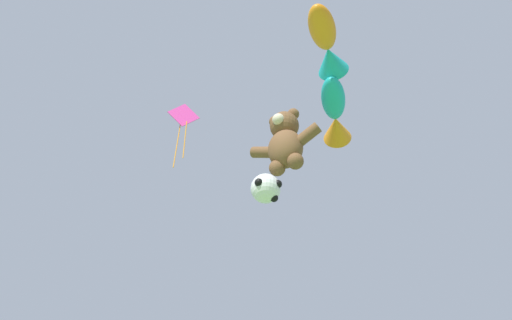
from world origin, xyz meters
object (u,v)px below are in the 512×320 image
object	(u,v)px
teddy_bear_kite	(285,141)
fish_kite_teal	(335,114)
fish_kite_tangerine	(327,44)
soccer_ball_kite	(266,188)
diamond_kite	(183,121)

from	to	relation	value
teddy_bear_kite	fish_kite_teal	world-z (taller)	fish_kite_teal
teddy_bear_kite	fish_kite_teal	distance (m)	1.79
fish_kite_tangerine	fish_kite_teal	bearing A→B (deg)	109.36
teddy_bear_kite	soccer_ball_kite	world-z (taller)	teddy_bear_kite
soccer_ball_kite	diamond_kite	bearing A→B (deg)	170.03
fish_kite_tangerine	diamond_kite	xyz separation A→B (m)	(-5.73, 1.51, 1.52)
soccer_ball_kite	diamond_kite	xyz separation A→B (m)	(-3.39, 0.60, 4.69)
fish_kite_teal	fish_kite_tangerine	size ratio (longest dim) A/B	1.07
teddy_bear_kite	fish_kite_teal	size ratio (longest dim) A/B	0.88
fish_kite_tangerine	diamond_kite	bearing A→B (deg)	165.19
fish_kite_teal	fish_kite_tangerine	xyz separation A→B (m)	(0.67, -1.91, 0.48)
teddy_bear_kite	diamond_kite	world-z (taller)	diamond_kite
soccer_ball_kite	fish_kite_teal	size ratio (longest dim) A/B	0.34
fish_kite_tangerine	diamond_kite	world-z (taller)	diamond_kite
fish_kite_tangerine	soccer_ball_kite	bearing A→B (deg)	158.54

